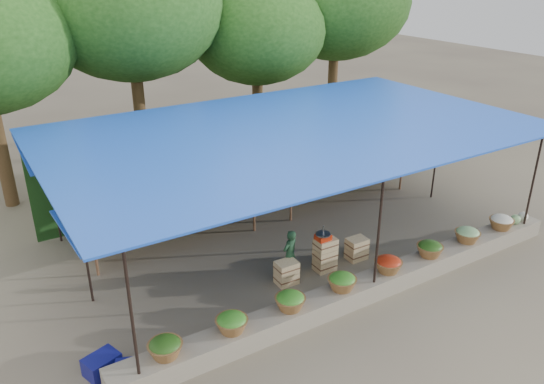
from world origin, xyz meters
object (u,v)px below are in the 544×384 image
crate_counter (324,258)px  vendor_seated (290,254)px  weighing_scale (323,236)px  blue_crate_back (102,365)px  blue_crate_front (132,372)px

crate_counter → vendor_seated: bearing=166.2°
weighing_scale → vendor_seated: weighing_scale is taller
vendor_seated → blue_crate_back: vendor_seated is taller
blue_crate_front → crate_counter: bearing=34.4°
crate_counter → blue_crate_front: size_ratio=4.56×
weighing_scale → vendor_seated: (-0.72, 0.19, -0.30)m
weighing_scale → blue_crate_front: weighing_scale is taller
vendor_seated → blue_crate_front: bearing=-0.3°
weighing_scale → vendor_seated: size_ratio=0.31×
vendor_seated → blue_crate_front: 4.07m
vendor_seated → blue_crate_back: bearing=-6.8°
crate_counter → weighing_scale: bearing=180.0°
vendor_seated → crate_counter: bearing=148.6°
weighing_scale → blue_crate_back: size_ratio=0.61×
weighing_scale → blue_crate_front: (-4.59, -1.02, -0.69)m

